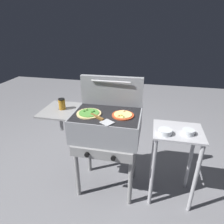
{
  "coord_description": "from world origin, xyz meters",
  "views": [
    {
      "loc": [
        0.39,
        -1.59,
        1.69
      ],
      "look_at": [
        0.05,
        0.0,
        0.92
      ],
      "focal_mm": 31.05,
      "sensor_mm": 36.0,
      "label": 1
    }
  ],
  "objects_px": {
    "topping_bowl_far": "(188,132)",
    "prep_table": "(175,152)",
    "pizza_veggie": "(89,113)",
    "sauce_jar": "(62,104)",
    "spatula": "(101,119)",
    "topping_bowl_near": "(165,132)",
    "pizza_cheese": "(123,115)",
    "grill": "(105,127)"
  },
  "relations": [
    {
      "from": "topping_bowl_far",
      "to": "prep_table",
      "type": "bearing_deg",
      "value": 147.43
    },
    {
      "from": "pizza_veggie",
      "to": "sauce_jar",
      "type": "distance_m",
      "value": 0.3
    },
    {
      "from": "spatula",
      "to": "topping_bowl_far",
      "type": "height_order",
      "value": "spatula"
    },
    {
      "from": "pizza_veggie",
      "to": "topping_bowl_far",
      "type": "height_order",
      "value": "pizza_veggie"
    },
    {
      "from": "sauce_jar",
      "to": "spatula",
      "type": "distance_m",
      "value": 0.46
    },
    {
      "from": "sauce_jar",
      "to": "topping_bowl_near",
      "type": "bearing_deg",
      "value": -5.49
    },
    {
      "from": "pizza_cheese",
      "to": "sauce_jar",
      "type": "height_order",
      "value": "sauce_jar"
    },
    {
      "from": "sauce_jar",
      "to": "topping_bowl_far",
      "type": "bearing_deg",
      "value": -2.71
    },
    {
      "from": "grill",
      "to": "sauce_jar",
      "type": "distance_m",
      "value": 0.48
    },
    {
      "from": "sauce_jar",
      "to": "spatula",
      "type": "relative_size",
      "value": 0.44
    },
    {
      "from": "topping_bowl_near",
      "to": "grill",
      "type": "bearing_deg",
      "value": 171.53
    },
    {
      "from": "pizza_veggie",
      "to": "topping_bowl_far",
      "type": "bearing_deg",
      "value": 0.02
    },
    {
      "from": "grill",
      "to": "topping_bowl_far",
      "type": "xyz_separation_m",
      "value": [
        0.75,
        -0.04,
        0.06
      ]
    },
    {
      "from": "grill",
      "to": "prep_table",
      "type": "distance_m",
      "value": 0.7
    },
    {
      "from": "grill",
      "to": "pizza_cheese",
      "type": "height_order",
      "value": "pizza_cheese"
    },
    {
      "from": "sauce_jar",
      "to": "topping_bowl_near",
      "type": "height_order",
      "value": "sauce_jar"
    },
    {
      "from": "grill",
      "to": "topping_bowl_near",
      "type": "distance_m",
      "value": 0.56
    },
    {
      "from": "spatula",
      "to": "topping_bowl_far",
      "type": "relative_size",
      "value": 2.43
    },
    {
      "from": "pizza_cheese",
      "to": "spatula",
      "type": "distance_m",
      "value": 0.21
    },
    {
      "from": "pizza_cheese",
      "to": "topping_bowl_far",
      "type": "bearing_deg",
      "value": -2.81
    },
    {
      "from": "pizza_cheese",
      "to": "spatula",
      "type": "bearing_deg",
      "value": -145.58
    },
    {
      "from": "pizza_cheese",
      "to": "prep_table",
      "type": "bearing_deg",
      "value": 2.18
    },
    {
      "from": "grill",
      "to": "sauce_jar",
      "type": "relative_size",
      "value": 8.8
    },
    {
      "from": "pizza_cheese",
      "to": "sauce_jar",
      "type": "bearing_deg",
      "value": 177.38
    },
    {
      "from": "pizza_cheese",
      "to": "topping_bowl_near",
      "type": "xyz_separation_m",
      "value": [
        0.38,
        -0.07,
        -0.09
      ]
    },
    {
      "from": "sauce_jar",
      "to": "spatula",
      "type": "xyz_separation_m",
      "value": [
        0.43,
        -0.15,
        -0.05
      ]
    },
    {
      "from": "pizza_veggie",
      "to": "spatula",
      "type": "relative_size",
      "value": 0.92
    },
    {
      "from": "pizza_cheese",
      "to": "topping_bowl_near",
      "type": "bearing_deg",
      "value": -10.0
    },
    {
      "from": "prep_table",
      "to": "topping_bowl_far",
      "type": "relative_size",
      "value": 7.73
    },
    {
      "from": "pizza_cheese",
      "to": "topping_bowl_far",
      "type": "distance_m",
      "value": 0.59
    },
    {
      "from": "pizza_veggie",
      "to": "spatula",
      "type": "bearing_deg",
      "value": -32.81
    },
    {
      "from": "sauce_jar",
      "to": "prep_table",
      "type": "height_order",
      "value": "sauce_jar"
    },
    {
      "from": "sauce_jar",
      "to": "pizza_veggie",
      "type": "bearing_deg",
      "value": -10.93
    },
    {
      "from": "topping_bowl_far",
      "to": "pizza_cheese",
      "type": "bearing_deg",
      "value": 177.19
    },
    {
      "from": "grill",
      "to": "topping_bowl_near",
      "type": "xyz_separation_m",
      "value": [
        0.55,
        -0.08,
        0.06
      ]
    },
    {
      "from": "topping_bowl_near",
      "to": "prep_table",
      "type": "bearing_deg",
      "value": 35.45
    },
    {
      "from": "spatula",
      "to": "topping_bowl_far",
      "type": "bearing_deg",
      "value": 6.9
    },
    {
      "from": "spatula",
      "to": "grill",
      "type": "bearing_deg",
      "value": 87.97
    },
    {
      "from": "grill",
      "to": "prep_table",
      "type": "xyz_separation_m",
      "value": [
        0.67,
        0.0,
        -0.19
      ]
    },
    {
      "from": "pizza_veggie",
      "to": "topping_bowl_far",
      "type": "xyz_separation_m",
      "value": [
        0.89,
        0.0,
        -0.09
      ]
    },
    {
      "from": "pizza_cheese",
      "to": "prep_table",
      "type": "height_order",
      "value": "pizza_cheese"
    },
    {
      "from": "grill",
      "to": "pizza_cheese",
      "type": "xyz_separation_m",
      "value": [
        0.17,
        -0.01,
        0.15
      ]
    }
  ]
}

